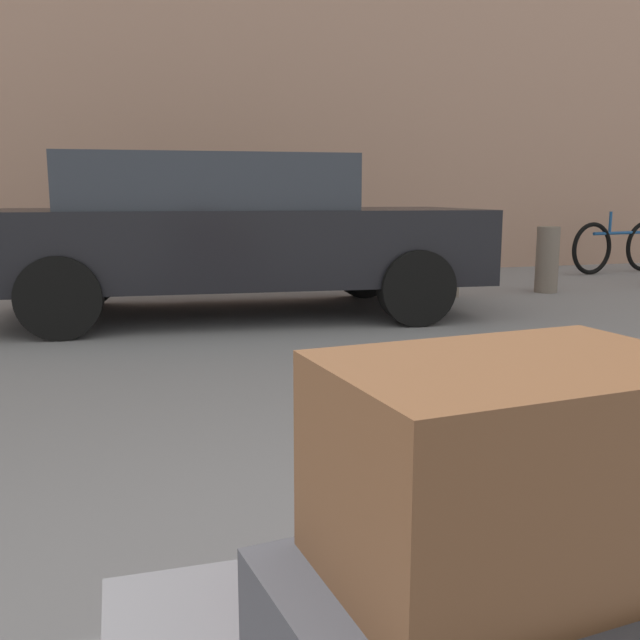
{
  "coord_description": "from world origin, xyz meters",
  "views": [
    {
      "loc": [
        -0.62,
        -0.91,
        1.08
      ],
      "look_at": [
        0.0,
        1.2,
        0.69
      ],
      "focal_mm": 39.35,
      "sensor_mm": 36.0,
      "label": 1
    }
  ],
  "objects_px": {
    "duffel_bag_brown_topmost_pile": "(514,465)",
    "bollard_kerb_mid": "(547,260)",
    "duffel_bag_maroon_stacked_top": "(462,513)",
    "parked_car": "(230,232)",
    "bollard_kerb_near": "(448,263)",
    "bicycle_leaning": "(619,246)"
  },
  "relations": [
    {
      "from": "duffel_bag_brown_topmost_pile",
      "to": "bollard_kerb_mid",
      "type": "bearing_deg",
      "value": 49.45
    },
    {
      "from": "duffel_bag_maroon_stacked_top",
      "to": "parked_car",
      "type": "bearing_deg",
      "value": 96.42
    },
    {
      "from": "bollard_kerb_near",
      "to": "bollard_kerb_mid",
      "type": "relative_size",
      "value": 1.0
    },
    {
      "from": "duffel_bag_maroon_stacked_top",
      "to": "bicycle_leaning",
      "type": "relative_size",
      "value": 0.3
    },
    {
      "from": "duffel_bag_maroon_stacked_top",
      "to": "parked_car",
      "type": "height_order",
      "value": "parked_car"
    },
    {
      "from": "bollard_kerb_mid",
      "to": "bollard_kerb_near",
      "type": "bearing_deg",
      "value": 180.0
    },
    {
      "from": "bicycle_leaning",
      "to": "bollard_kerb_mid",
      "type": "distance_m",
      "value": 2.63
    },
    {
      "from": "duffel_bag_brown_topmost_pile",
      "to": "bicycle_leaning",
      "type": "height_order",
      "value": "bicycle_leaning"
    },
    {
      "from": "duffel_bag_maroon_stacked_top",
      "to": "duffel_bag_brown_topmost_pile",
      "type": "relative_size",
      "value": 1.16
    },
    {
      "from": "parked_car",
      "to": "bicycle_leaning",
      "type": "relative_size",
      "value": 2.54
    },
    {
      "from": "parked_car",
      "to": "bollard_kerb_mid",
      "type": "bearing_deg",
      "value": 7.74
    },
    {
      "from": "duffel_bag_maroon_stacked_top",
      "to": "duffel_bag_brown_topmost_pile",
      "type": "height_order",
      "value": "duffel_bag_brown_topmost_pile"
    },
    {
      "from": "duffel_bag_brown_topmost_pile",
      "to": "bollard_kerb_near",
      "type": "height_order",
      "value": "duffel_bag_brown_topmost_pile"
    },
    {
      "from": "duffel_bag_brown_topmost_pile",
      "to": "bicycle_leaning",
      "type": "relative_size",
      "value": 0.26
    },
    {
      "from": "bollard_kerb_near",
      "to": "bollard_kerb_mid",
      "type": "height_order",
      "value": "same"
    },
    {
      "from": "bollard_kerb_near",
      "to": "duffel_bag_brown_topmost_pile",
      "type": "bearing_deg",
      "value": -116.01
    },
    {
      "from": "duffel_bag_maroon_stacked_top",
      "to": "bollard_kerb_near",
      "type": "distance_m",
      "value": 6.36
    },
    {
      "from": "duffel_bag_maroon_stacked_top",
      "to": "bollard_kerb_mid",
      "type": "relative_size",
      "value": 0.71
    },
    {
      "from": "parked_car",
      "to": "bollard_kerb_mid",
      "type": "distance_m",
      "value": 3.71
    },
    {
      "from": "duffel_bag_maroon_stacked_top",
      "to": "bollard_kerb_mid",
      "type": "bearing_deg",
      "value": 65.34
    },
    {
      "from": "duffel_bag_brown_topmost_pile",
      "to": "bollard_kerb_mid",
      "type": "relative_size",
      "value": 0.61
    },
    {
      "from": "duffel_bag_maroon_stacked_top",
      "to": "bollard_kerb_mid",
      "type": "height_order",
      "value": "bollard_kerb_mid"
    }
  ]
}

